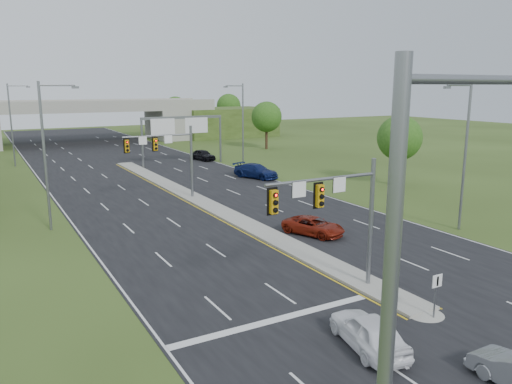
{
  "coord_description": "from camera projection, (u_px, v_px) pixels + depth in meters",
  "views": [
    {
      "loc": [
        -17.74,
        -19.19,
        10.62
      ],
      "look_at": [
        -0.16,
        12.12,
        3.0
      ],
      "focal_mm": 35.0,
      "sensor_mm": 36.0,
      "label": 1
    }
  ],
  "objects": [
    {
      "name": "ground",
      "position": [
        368.0,
        286.0,
        27.07
      ],
      "size": [
        240.0,
        240.0,
        0.0
      ],
      "primitive_type": "plane",
      "color": "#324518",
      "rests_on": "ground"
    },
    {
      "name": "road",
      "position": [
        159.0,
        181.0,
        56.92
      ],
      "size": [
        24.0,
        160.0,
        0.02
      ],
      "primitive_type": "cube",
      "color": "black",
      "rests_on": "ground"
    },
    {
      "name": "median",
      "position": [
        201.0,
        201.0,
        46.67
      ],
      "size": [
        2.0,
        54.0,
        0.16
      ],
      "primitive_type": "cube",
      "color": "gray",
      "rests_on": "road"
    },
    {
      "name": "median_nose",
      "position": [
        425.0,
        313.0,
        23.64
      ],
      "size": [
        2.0,
        2.0,
        0.16
      ],
      "primitive_type": "cone",
      "color": "gray",
      "rests_on": "road"
    },
    {
      "name": "lane_markings",
      "position": [
        173.0,
        191.0,
        51.44
      ],
      "size": [
        23.72,
        160.0,
        0.01
      ],
      "color": "gold",
      "rests_on": "road"
    },
    {
      "name": "signal_mast_near",
      "position": [
        339.0,
        207.0,
        24.94
      ],
      "size": [
        6.62,
        0.6,
        7.0
      ],
      "color": "slate",
      "rests_on": "ground"
    },
    {
      "name": "signal_mast_far",
      "position": [
        169.0,
        151.0,
        46.27
      ],
      "size": [
        6.62,
        0.6,
        7.0
      ],
      "color": "slate",
      "rests_on": "ground"
    },
    {
      "name": "keep_right_sign",
      "position": [
        436.0,
        289.0,
        22.89
      ],
      "size": [
        0.6,
        0.13,
        2.2
      ],
      "color": "slate",
      "rests_on": "ground"
    },
    {
      "name": "sign_gantry",
      "position": [
        182.0,
        127.0,
        67.5
      ],
      "size": [
        11.58,
        0.44,
        6.67
      ],
      "color": "slate",
      "rests_on": "ground"
    },
    {
      "name": "overpass",
      "position": [
        82.0,
        124.0,
        94.57
      ],
      "size": [
        80.0,
        14.0,
        8.1
      ],
      "color": "gray",
      "rests_on": "ground"
    },
    {
      "name": "lightpole_l_mid",
      "position": [
        47.0,
        149.0,
        36.49
      ],
      "size": [
        2.85,
        0.25,
        11.0
      ],
      "color": "slate",
      "rests_on": "ground"
    },
    {
      "name": "lightpole_l_far",
      "position": [
        13.0,
        121.0,
        66.35
      ],
      "size": [
        2.85,
        0.25,
        11.0
      ],
      "color": "slate",
      "rests_on": "ground"
    },
    {
      "name": "lightpole_r_near",
      "position": [
        464.0,
        149.0,
        36.44
      ],
      "size": [
        2.85,
        0.25,
        11.0
      ],
      "color": "slate",
      "rests_on": "ground"
    },
    {
      "name": "lightpole_r_far",
      "position": [
        242.0,
        121.0,
        66.29
      ],
      "size": [
        2.85,
        0.25,
        11.0
      ],
      "color": "slate",
      "rests_on": "ground"
    },
    {
      "name": "tree_r_near",
      "position": [
        400.0,
        138.0,
        53.59
      ],
      "size": [
        4.8,
        4.8,
        7.6
      ],
      "color": "#382316",
      "rests_on": "ground"
    },
    {
      "name": "tree_r_mid",
      "position": [
        267.0,
        117.0,
        85.29
      ],
      "size": [
        5.2,
        5.2,
        8.12
      ],
      "color": "#382316",
      "rests_on": "ground"
    },
    {
      "name": "tree_back_c",
      "position": [
        175.0,
        109.0,
        117.6
      ],
      "size": [
        5.6,
        5.6,
        8.32
      ],
      "color": "#382316",
      "rests_on": "ground"
    },
    {
      "name": "tree_back_d",
      "position": [
        229.0,
        106.0,
        124.24
      ],
      "size": [
        6.0,
        6.0,
        8.85
      ],
      "color": "#382316",
      "rests_on": "ground"
    },
    {
      "name": "car_white",
      "position": [
        368.0,
        331.0,
        20.49
      ],
      "size": [
        2.62,
        4.65,
        1.49
      ],
      "primitive_type": "imported",
      "rotation": [
        0.0,
        0.0,
        2.94
      ],
      "color": "white",
      "rests_on": "road"
    },
    {
      "name": "car_far_a",
      "position": [
        314.0,
        226.0,
        36.29
      ],
      "size": [
        3.76,
        5.11,
        1.29
      ],
      "primitive_type": "imported",
      "rotation": [
        0.0,
        0.0,
        0.39
      ],
      "color": "maroon",
      "rests_on": "road"
    },
    {
      "name": "car_far_b",
      "position": [
        256.0,
        171.0,
        58.83
      ],
      "size": [
        4.3,
        6.15,
        1.65
      ],
      "primitive_type": "imported",
      "rotation": [
        0.0,
        0.0,
        0.39
      ],
      "color": "#0C1748",
      "rests_on": "road"
    },
    {
      "name": "car_far_c",
      "position": [
        203.0,
        155.0,
        72.99
      ],
      "size": [
        2.61,
        4.83,
        1.56
      ],
      "primitive_type": "imported",
      "rotation": [
        0.0,
        0.0,
        0.17
      ],
      "color": "black",
      "rests_on": "road"
    }
  ]
}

